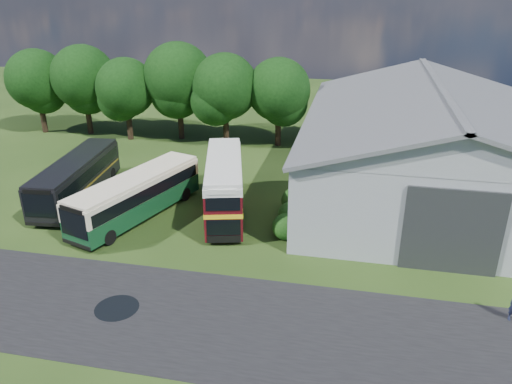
% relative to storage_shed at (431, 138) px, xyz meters
% --- Properties ---
extents(ground, '(120.00, 120.00, 0.00)m').
position_rel_storage_shed_xyz_m(ground, '(-15.00, -15.98, -4.17)').
color(ground, '#1C310F').
rests_on(ground, ground).
extents(asphalt_road, '(60.00, 8.00, 0.02)m').
position_rel_storage_shed_xyz_m(asphalt_road, '(-12.00, -18.98, -4.17)').
color(asphalt_road, black).
rests_on(asphalt_road, ground).
extents(puddle, '(2.20, 2.20, 0.01)m').
position_rel_storage_shed_xyz_m(puddle, '(-16.50, -18.98, -4.17)').
color(puddle, black).
rests_on(puddle, ground).
extents(storage_shed, '(18.80, 24.80, 8.15)m').
position_rel_storage_shed_xyz_m(storage_shed, '(0.00, 0.00, 0.00)').
color(storage_shed, gray).
rests_on(storage_shed, ground).
extents(tree_far_left, '(6.12, 6.12, 8.64)m').
position_rel_storage_shed_xyz_m(tree_far_left, '(-38.00, 8.02, 1.40)').
color(tree_far_left, black).
rests_on(tree_far_left, ground).
extents(tree_left_a, '(6.46, 6.46, 9.12)m').
position_rel_storage_shed_xyz_m(tree_left_a, '(-33.00, 8.52, 1.71)').
color(tree_left_a, black).
rests_on(tree_left_a, ground).
extents(tree_left_b, '(5.78, 5.78, 8.16)m').
position_rel_storage_shed_xyz_m(tree_left_b, '(-28.00, 7.52, 1.09)').
color(tree_left_b, black).
rests_on(tree_left_b, ground).
extents(tree_mid, '(6.80, 6.80, 9.60)m').
position_rel_storage_shed_xyz_m(tree_mid, '(-23.00, 8.82, 2.02)').
color(tree_mid, black).
rests_on(tree_mid, ground).
extents(tree_right_a, '(6.26, 6.26, 8.83)m').
position_rel_storage_shed_xyz_m(tree_right_a, '(-18.00, 7.82, 1.52)').
color(tree_right_a, black).
rests_on(tree_right_a, ground).
extents(tree_right_b, '(5.98, 5.98, 8.45)m').
position_rel_storage_shed_xyz_m(tree_right_b, '(-13.00, 8.62, 1.27)').
color(tree_right_b, black).
rests_on(tree_right_b, ground).
extents(shrub_front, '(1.70, 1.70, 1.70)m').
position_rel_storage_shed_xyz_m(shrub_front, '(-9.40, -9.98, -4.17)').
color(shrub_front, '#194714').
rests_on(shrub_front, ground).
extents(shrub_mid, '(1.60, 1.60, 1.60)m').
position_rel_storage_shed_xyz_m(shrub_mid, '(-9.40, -7.98, -4.17)').
color(shrub_mid, '#194714').
rests_on(shrub_mid, ground).
extents(shrub_back, '(1.80, 1.80, 1.80)m').
position_rel_storage_shed_xyz_m(shrub_back, '(-9.40, -5.98, -4.17)').
color(shrub_back, '#194714').
rests_on(shrub_back, ground).
extents(bus_green_single, '(5.73, 11.08, 2.99)m').
position_rel_storage_shed_xyz_m(bus_green_single, '(-19.74, -9.09, -2.57)').
color(bus_green_single, black).
rests_on(bus_green_single, ground).
extents(bus_maroon_double, '(4.66, 9.70, 4.04)m').
position_rel_storage_shed_xyz_m(bus_maroon_double, '(-14.06, -7.35, -2.15)').
color(bus_maroon_double, black).
rests_on(bus_maroon_double, ground).
extents(bus_dark_single, '(3.50, 10.95, 2.97)m').
position_rel_storage_shed_xyz_m(bus_dark_single, '(-25.48, -6.92, -2.59)').
color(bus_dark_single, black).
rests_on(bus_dark_single, ground).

